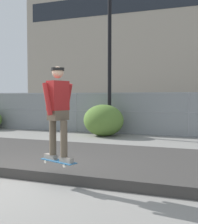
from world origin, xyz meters
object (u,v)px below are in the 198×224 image
at_px(parked_car_mid, 189,113).
at_px(shrub_center, 103,120).
at_px(skater, 58,108).
at_px(street_lamp, 110,24).
at_px(parked_car_near, 90,111).
at_px(skateboard, 58,161).

height_order(parked_car_mid, shrub_center, parked_car_mid).
bearing_deg(skater, street_lamp, 101.15).
xyz_separation_m(parked_car_mid, shrub_center, (-3.23, -3.64, -0.17)).
height_order(street_lamp, parked_car_near, street_lamp).
distance_m(street_lamp, shrub_center, 4.09).
bearing_deg(skateboard, parked_car_near, 109.42).
xyz_separation_m(street_lamp, shrub_center, (-0.17, -0.28, -4.07)).
height_order(skateboard, street_lamp, street_lamp).
height_order(skateboard, shrub_center, shrub_center).
relative_size(skateboard, skater, 0.47).
xyz_separation_m(parked_car_near, shrub_center, (2.27, -4.05, -0.17)).
relative_size(skater, parked_car_near, 0.38).
relative_size(street_lamp, shrub_center, 4.48).
distance_m(skater, parked_car_mid, 10.68).
distance_m(skateboard, shrub_center, 7.07).
relative_size(street_lamp, parked_car_mid, 1.71).
distance_m(skateboard, skater, 1.00).
relative_size(skateboard, parked_car_mid, 0.18).
bearing_deg(shrub_center, parked_car_mid, 48.37).
relative_size(skater, shrub_center, 1.00).
xyz_separation_m(skater, street_lamp, (-1.41, 7.17, 3.26)).
bearing_deg(parked_car_mid, street_lamp, -132.36).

